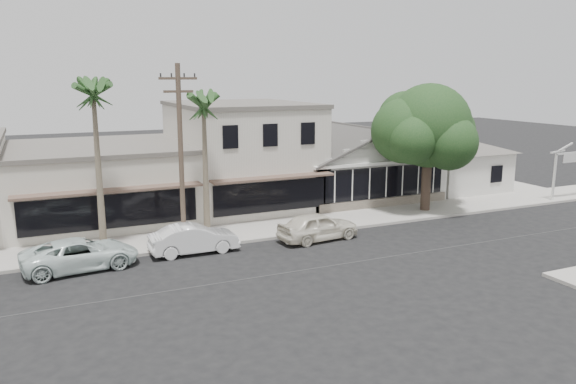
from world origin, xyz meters
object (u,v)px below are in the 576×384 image
car_0 (318,226)px  utility_pole (181,153)px  car_1 (194,239)px  car_2 (80,254)px  shade_tree (426,128)px

car_0 → utility_pole: bearing=73.0°
utility_pole → car_1: bearing=-69.5°
utility_pole → car_2: utility_pole is taller
utility_pole → car_2: (-4.90, -0.99, -4.10)m
car_2 → car_0: bearing=-97.8°
car_1 → car_2: car_1 is taller
utility_pole → car_0: size_ratio=2.07×
car_0 → car_1: 6.49m
car_2 → shade_tree: shade_tree is taller
car_2 → shade_tree: (20.61, 2.66, 4.58)m
utility_pole → shade_tree: 15.80m
utility_pole → car_2: size_ratio=1.81×
car_1 → shade_tree: 16.26m
car_1 → shade_tree: bearing=-80.9°
utility_pole → car_0: (6.76, -1.30, -4.05)m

